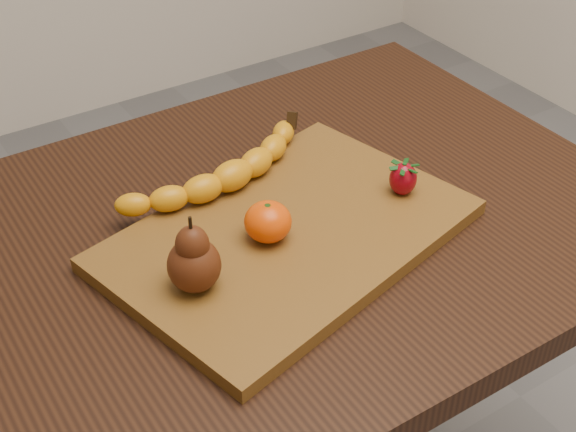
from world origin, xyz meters
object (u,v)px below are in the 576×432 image
table (267,280)px  mandarin (268,222)px  cutting_board (288,235)px  pear (193,253)px

table → mandarin: bearing=-117.3°
table → cutting_board: 0.12m
cutting_board → pear: 0.16m
cutting_board → mandarin: mandarin is taller
pear → mandarin: size_ratio=1.64×
table → pear: pear is taller
table → mandarin: (-0.02, -0.05, 0.14)m
cutting_board → mandarin: size_ratio=7.59×
pear → mandarin: (0.12, 0.03, -0.02)m
table → mandarin: 0.15m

